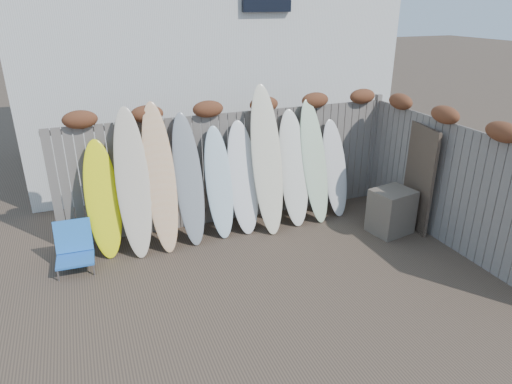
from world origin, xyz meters
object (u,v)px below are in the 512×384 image
object	(u,v)px
wooden_crate	(391,211)
lattice_panel	(414,175)
surfboard_0	(103,200)
beach_chair	(74,248)

from	to	relation	value
wooden_crate	lattice_panel	world-z (taller)	lattice_panel
lattice_panel	surfboard_0	bearing A→B (deg)	-178.19
beach_chair	lattice_panel	world-z (taller)	lattice_panel
beach_chair	surfboard_0	bearing A→B (deg)	33.21
lattice_panel	beach_chair	bearing A→B (deg)	-174.07
wooden_crate	surfboard_0	world-z (taller)	surfboard_0
beach_chair	wooden_crate	xyz separation A→B (m)	(5.15, -0.77, 0.06)
beach_chair	wooden_crate	bearing A→B (deg)	-8.54
wooden_crate	lattice_panel	bearing A→B (deg)	18.51
wooden_crate	beach_chair	bearing A→B (deg)	171.46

